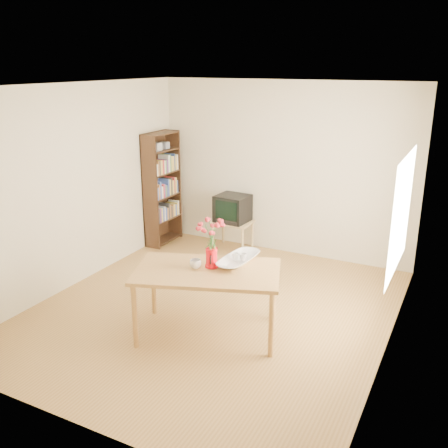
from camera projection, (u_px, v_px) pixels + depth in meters
The scene contains 11 objects.
room at pixel (214, 206), 5.57m from camera, with size 4.50×4.50×4.50m.
table at pixel (207, 276), 5.27m from camera, with size 1.72×1.33×0.75m.
tv_stand at pixel (232, 225), 7.83m from camera, with size 0.60×0.45×0.46m.
bookshelf at pixel (162, 192), 8.00m from camera, with size 0.28×0.70×1.80m.
pitcher at pixel (212, 258), 5.30m from camera, with size 0.14×0.21×0.21m.
flowers at pixel (211, 234), 5.21m from camera, with size 0.24×0.24×0.34m, color #EA3747, non-canonical shape.
mug at pixel (196, 264), 5.28m from camera, with size 0.12×0.12×0.10m, color white.
bowl at pixel (239, 245), 5.37m from camera, with size 0.43×0.43×0.41m, color white.
teacup_a at pixel (235, 248), 5.40m from camera, with size 0.07×0.07×0.06m, color white.
teacup_b at pixel (243, 249), 5.38m from camera, with size 0.07×0.07×0.07m, color white.
television at pixel (233, 208), 7.76m from camera, with size 0.51×0.48×0.42m.
Camera 1 is at (2.55, -4.72, 2.84)m, focal length 40.00 mm.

